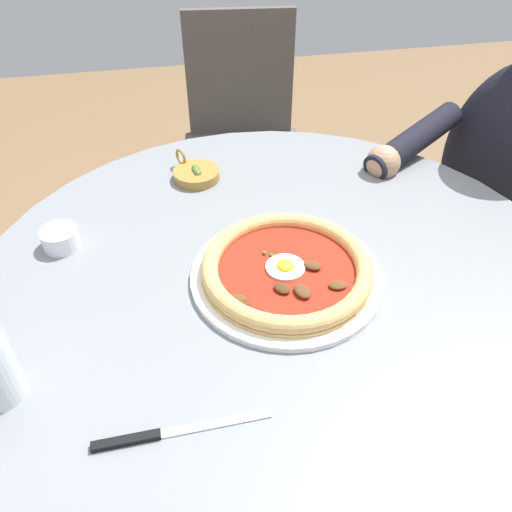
{
  "coord_description": "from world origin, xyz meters",
  "views": [
    {
      "loc": [
        0.57,
        -0.16,
        1.29
      ],
      "look_at": [
        -0.01,
        -0.04,
        0.78
      ],
      "focal_mm": 35.68,
      "sensor_mm": 36.0,
      "label": 1
    }
  ],
  "objects_px": {
    "pizza_on_plate": "(287,270)",
    "ramekin_capers": "(60,238)",
    "steak_knife": "(156,435)",
    "dining_table": "(278,330)",
    "olive_pan": "(196,174)",
    "cafe_chair_spare_near": "(243,130)",
    "diner_person": "(488,242)"
  },
  "relations": [
    {
      "from": "pizza_on_plate",
      "to": "ramekin_capers",
      "type": "distance_m",
      "value": 0.38
    },
    {
      "from": "steak_knife",
      "to": "ramekin_capers",
      "type": "xyz_separation_m",
      "value": [
        -0.38,
        -0.14,
        0.02
      ]
    },
    {
      "from": "dining_table",
      "to": "steak_knife",
      "type": "relative_size",
      "value": 4.64
    },
    {
      "from": "steak_knife",
      "to": "olive_pan",
      "type": "height_order",
      "value": "olive_pan"
    },
    {
      "from": "olive_pan",
      "to": "ramekin_capers",
      "type": "bearing_deg",
      "value": -55.47
    },
    {
      "from": "steak_knife",
      "to": "pizza_on_plate",
      "type": "bearing_deg",
      "value": 137.2
    },
    {
      "from": "olive_pan",
      "to": "cafe_chair_spare_near",
      "type": "distance_m",
      "value": 0.69
    },
    {
      "from": "pizza_on_plate",
      "to": "olive_pan",
      "type": "relative_size",
      "value": 2.72
    },
    {
      "from": "ramekin_capers",
      "to": "cafe_chair_spare_near",
      "type": "xyz_separation_m",
      "value": [
        -0.78,
        0.45,
        -0.24
      ]
    },
    {
      "from": "pizza_on_plate",
      "to": "ramekin_capers",
      "type": "bearing_deg",
      "value": -113.47
    },
    {
      "from": "ramekin_capers",
      "to": "diner_person",
      "type": "height_order",
      "value": "diner_person"
    },
    {
      "from": "diner_person",
      "to": "steak_knife",
      "type": "bearing_deg",
      "value": -57.65
    },
    {
      "from": "cafe_chair_spare_near",
      "to": "diner_person",
      "type": "bearing_deg",
      "value": 37.77
    },
    {
      "from": "dining_table",
      "to": "ramekin_capers",
      "type": "bearing_deg",
      "value": -112.67
    },
    {
      "from": "pizza_on_plate",
      "to": "steak_knife",
      "type": "xyz_separation_m",
      "value": [
        0.23,
        -0.22,
        -0.01
      ]
    },
    {
      "from": "pizza_on_plate",
      "to": "diner_person",
      "type": "distance_m",
      "value": 0.72
    },
    {
      "from": "dining_table",
      "to": "steak_knife",
      "type": "distance_m",
      "value": 0.35
    },
    {
      "from": "ramekin_capers",
      "to": "pizza_on_plate",
      "type": "bearing_deg",
      "value": 66.53
    },
    {
      "from": "dining_table",
      "to": "ramekin_capers",
      "type": "distance_m",
      "value": 0.4
    },
    {
      "from": "olive_pan",
      "to": "diner_person",
      "type": "bearing_deg",
      "value": 87.1
    },
    {
      "from": "pizza_on_plate",
      "to": "cafe_chair_spare_near",
      "type": "xyz_separation_m",
      "value": [
        -0.93,
        0.1,
        -0.23
      ]
    },
    {
      "from": "steak_knife",
      "to": "diner_person",
      "type": "xyz_separation_m",
      "value": [
        -0.52,
        0.82,
        -0.25
      ]
    },
    {
      "from": "dining_table",
      "to": "olive_pan",
      "type": "distance_m",
      "value": 0.36
    },
    {
      "from": "dining_table",
      "to": "diner_person",
      "type": "bearing_deg",
      "value": 114.36
    },
    {
      "from": "pizza_on_plate",
      "to": "cafe_chair_spare_near",
      "type": "relative_size",
      "value": 0.35
    },
    {
      "from": "olive_pan",
      "to": "cafe_chair_spare_near",
      "type": "relative_size",
      "value": 0.13
    },
    {
      "from": "cafe_chair_spare_near",
      "to": "dining_table",
      "type": "bearing_deg",
      "value": -6.56
    },
    {
      "from": "ramekin_capers",
      "to": "olive_pan",
      "type": "relative_size",
      "value": 0.56
    },
    {
      "from": "steak_knife",
      "to": "olive_pan",
      "type": "xyz_separation_m",
      "value": [
        -0.55,
        0.11,
        0.01
      ]
    },
    {
      "from": "dining_table",
      "to": "pizza_on_plate",
      "type": "bearing_deg",
      "value": 41.1
    },
    {
      "from": "steak_knife",
      "to": "cafe_chair_spare_near",
      "type": "relative_size",
      "value": 0.24
    },
    {
      "from": "diner_person",
      "to": "cafe_chair_spare_near",
      "type": "distance_m",
      "value": 0.82
    }
  ]
}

